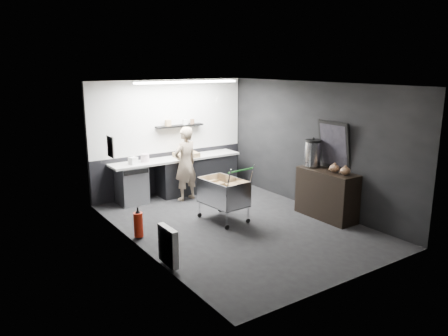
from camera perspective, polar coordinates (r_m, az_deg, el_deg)
floor at (r=8.59m, az=1.67°, el=-7.38°), size 5.50×5.50×0.00m
ceiling at (r=8.03m, az=1.80°, el=10.93°), size 5.50×5.50×0.00m
wall_back at (r=10.52m, az=-7.09°, el=4.03°), size 5.50×0.00×5.50m
wall_front at (r=6.25m, az=16.66°, el=-2.93°), size 5.50×0.00×5.50m
wall_left at (r=7.25m, az=-11.20°, el=-0.40°), size 0.00×5.50×5.50m
wall_right at (r=9.49m, az=11.58°, el=2.84°), size 0.00×5.50×5.50m
kitchen_wall_panel at (r=10.43m, az=-7.12°, el=6.73°), size 3.95×0.02×1.70m
dado_panel at (r=10.67m, az=-6.91°, el=-0.49°), size 3.95×0.02×1.00m
floating_shelf at (r=10.46m, az=-5.82°, el=5.51°), size 1.20×0.22×0.04m
wall_clock at (r=11.10m, az=-0.62°, el=8.79°), size 0.20×0.03×0.20m
poster at (r=8.40m, az=-14.64°, el=2.71°), size 0.02×0.30×0.40m
poster_red_band at (r=8.39m, az=-14.63°, el=3.18°), size 0.02×0.22×0.10m
radiator at (r=6.81m, az=-7.31°, el=-10.06°), size 0.10×0.50×0.60m
ceiling_strip at (r=9.59m, az=-4.81°, el=11.12°), size 2.40×0.20×0.04m
prep_counter at (r=10.48m, az=-5.46°, el=-0.95°), size 3.20×0.61×0.90m
person at (r=9.93m, az=-5.06°, el=0.55°), size 0.68×0.52×1.69m
shopping_cart at (r=8.64m, az=-0.11°, el=-3.41°), size 0.71×1.08×1.14m
sideboard at (r=9.04m, az=13.18°, el=-2.54°), size 0.56×1.30×1.95m
fire_extinguisher at (r=8.01m, az=-11.13°, el=-7.16°), size 0.17×0.17×0.55m
cardboard_box at (r=10.37m, az=-4.94°, el=1.72°), size 0.56×0.43×0.11m
pink_tub at (r=9.95m, az=-10.28°, el=1.29°), size 0.18×0.18×0.18m
white_container at (r=9.80m, az=-11.78°, el=0.94°), size 0.21×0.19×0.16m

